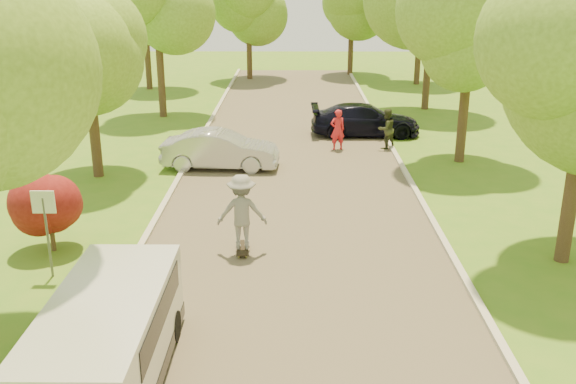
{
  "coord_description": "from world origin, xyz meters",
  "views": [
    {
      "loc": [
        -0.02,
        -9.88,
        6.94
      ],
      "look_at": [
        -0.16,
        6.5,
        1.3
      ],
      "focal_mm": 40.0,
      "sensor_mm": 36.0,
      "label": 1
    }
  ],
  "objects_px": {
    "street_sign": "(45,216)",
    "person_olive": "(386,129)",
    "longboard": "(243,248)",
    "dark_sedan": "(365,120)",
    "minivan": "(108,341)",
    "skateboarder": "(242,212)",
    "person_striped": "(337,130)",
    "silver_sedan": "(220,150)"
  },
  "relations": [
    {
      "from": "skateboarder",
      "to": "person_striped",
      "type": "height_order",
      "value": "skateboarder"
    },
    {
      "from": "minivan",
      "to": "skateboarder",
      "type": "height_order",
      "value": "skateboarder"
    },
    {
      "from": "minivan",
      "to": "person_striped",
      "type": "height_order",
      "value": "minivan"
    },
    {
      "from": "dark_sedan",
      "to": "person_olive",
      "type": "relative_size",
      "value": 2.89
    },
    {
      "from": "street_sign",
      "to": "dark_sedan",
      "type": "bearing_deg",
      "value": 57.59
    },
    {
      "from": "minivan",
      "to": "silver_sedan",
      "type": "bearing_deg",
      "value": 87.89
    },
    {
      "from": "skateboarder",
      "to": "longboard",
      "type": "bearing_deg",
      "value": -78.72
    },
    {
      "from": "silver_sedan",
      "to": "longboard",
      "type": "bearing_deg",
      "value": -166.36
    },
    {
      "from": "longboard",
      "to": "dark_sedan",
      "type": "bearing_deg",
      "value": -112.3
    },
    {
      "from": "street_sign",
      "to": "person_striped",
      "type": "height_order",
      "value": "street_sign"
    },
    {
      "from": "street_sign",
      "to": "person_striped",
      "type": "relative_size",
      "value": 1.29
    },
    {
      "from": "longboard",
      "to": "person_striped",
      "type": "xyz_separation_m",
      "value": [
        3.11,
        10.22,
        0.73
      ]
    },
    {
      "from": "minivan",
      "to": "skateboarder",
      "type": "distance_m",
      "value": 6.04
    },
    {
      "from": "silver_sedan",
      "to": "longboard",
      "type": "relative_size",
      "value": 4.16
    },
    {
      "from": "minivan",
      "to": "dark_sedan",
      "type": "height_order",
      "value": "minivan"
    },
    {
      "from": "street_sign",
      "to": "dark_sedan",
      "type": "height_order",
      "value": "street_sign"
    },
    {
      "from": "longboard",
      "to": "skateboarder",
      "type": "relative_size",
      "value": 0.52
    },
    {
      "from": "minivan",
      "to": "person_striped",
      "type": "bearing_deg",
      "value": 72.63
    },
    {
      "from": "dark_sedan",
      "to": "person_striped",
      "type": "xyz_separation_m",
      "value": [
        -1.4,
        -2.48,
        0.14
      ]
    },
    {
      "from": "silver_sedan",
      "to": "dark_sedan",
      "type": "xyz_separation_m",
      "value": [
        5.9,
        5.15,
        -0.01
      ]
    },
    {
      "from": "street_sign",
      "to": "longboard",
      "type": "height_order",
      "value": "street_sign"
    },
    {
      "from": "dark_sedan",
      "to": "skateboarder",
      "type": "height_order",
      "value": "skateboarder"
    },
    {
      "from": "person_striped",
      "to": "person_olive",
      "type": "distance_m",
      "value": 2.02
    },
    {
      "from": "longboard",
      "to": "person_olive",
      "type": "height_order",
      "value": "person_olive"
    },
    {
      "from": "person_olive",
      "to": "minivan",
      "type": "bearing_deg",
      "value": 33.32
    },
    {
      "from": "longboard",
      "to": "person_olive",
      "type": "relative_size",
      "value": 0.62
    },
    {
      "from": "minivan",
      "to": "silver_sedan",
      "type": "xyz_separation_m",
      "value": [
        0.48,
        13.3,
        -0.21
      ]
    },
    {
      "from": "street_sign",
      "to": "person_olive",
      "type": "distance_m",
      "value": 15.26
    },
    {
      "from": "skateboarder",
      "to": "minivan",
      "type": "bearing_deg",
      "value": 69.2
    },
    {
      "from": "longboard",
      "to": "person_striped",
      "type": "height_order",
      "value": "person_striped"
    },
    {
      "from": "person_striped",
      "to": "person_olive",
      "type": "bearing_deg",
      "value": 170.03
    },
    {
      "from": "person_striped",
      "to": "longboard",
      "type": "bearing_deg",
      "value": 58.01
    },
    {
      "from": "person_striped",
      "to": "person_olive",
      "type": "relative_size",
      "value": 1.01
    },
    {
      "from": "person_striped",
      "to": "minivan",
      "type": "bearing_deg",
      "value": 57.62
    },
    {
      "from": "person_striped",
      "to": "skateboarder",
      "type": "bearing_deg",
      "value": 58.01
    },
    {
      "from": "street_sign",
      "to": "dark_sedan",
      "type": "xyz_separation_m",
      "value": [
        8.98,
        14.15,
        -0.86
      ]
    },
    {
      "from": "skateboarder",
      "to": "person_olive",
      "type": "xyz_separation_m",
      "value": [
        5.13,
        10.4,
        -0.29
      ]
    },
    {
      "from": "street_sign",
      "to": "longboard",
      "type": "xyz_separation_m",
      "value": [
        4.47,
        1.44,
        -1.45
      ]
    },
    {
      "from": "person_striped",
      "to": "silver_sedan",
      "type": "bearing_deg",
      "value": 15.59
    },
    {
      "from": "minivan",
      "to": "dark_sedan",
      "type": "xyz_separation_m",
      "value": [
        6.38,
        18.45,
        -0.22
      ]
    },
    {
      "from": "street_sign",
      "to": "longboard",
      "type": "bearing_deg",
      "value": 17.87
    },
    {
      "from": "skateboarder",
      "to": "person_olive",
      "type": "relative_size",
      "value": 1.19
    }
  ]
}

